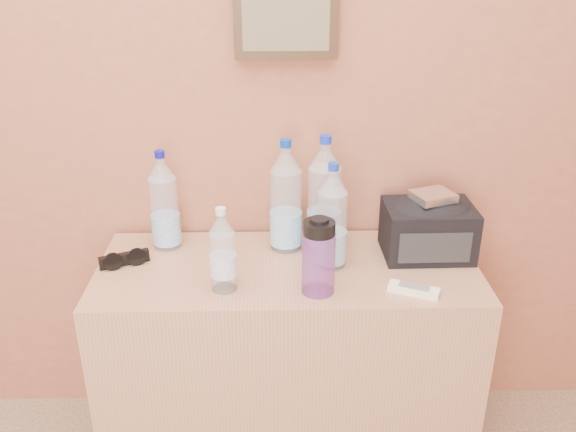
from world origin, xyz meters
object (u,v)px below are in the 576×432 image
object	(u,v)px
sunglasses	(124,259)
ac_remote	(414,290)
pet_large_d	(332,221)
toiletry_bag	(428,227)
pet_large_a	(164,205)
dresser	(288,362)
pet_large_c	(324,200)
nalgene_bottle	(319,256)
pet_small	(223,254)
foil_packet	(433,196)
pet_large_b	(286,202)

from	to	relation	value
sunglasses	ac_remote	xyz separation A→B (m)	(0.83, -0.18, -0.01)
pet_large_d	ac_remote	world-z (taller)	pet_large_d
toiletry_bag	pet_large_a	bearing A→B (deg)	174.20
dresser	toiletry_bag	bearing A→B (deg)	9.42
pet_large_c	nalgene_bottle	world-z (taller)	pet_large_c
toiletry_bag	ac_remote	bearing A→B (deg)	-111.30
pet_large_a	sunglasses	distance (m)	0.20
pet_small	sunglasses	size ratio (longest dim) A/B	1.66
foil_packet	nalgene_bottle	bearing A→B (deg)	-149.10
pet_small	nalgene_bottle	world-z (taller)	pet_small
pet_large_b	pet_small	bearing A→B (deg)	-125.81
pet_large_d	nalgene_bottle	xyz separation A→B (m)	(-0.05, -0.15, -0.03)
pet_large_a	pet_small	xyz separation A→B (m)	(0.20, -0.26, -0.03)
pet_large_c	ac_remote	world-z (taller)	pet_large_c
dresser	pet_small	bearing A→B (deg)	-145.77
pet_large_b	ac_remote	distance (m)	0.47
dresser	pet_large_c	bearing A→B (deg)	45.81
pet_large_c	toiletry_bag	size ratio (longest dim) A/B	1.39
pet_large_d	pet_small	bearing A→B (deg)	-157.04
sunglasses	pet_large_a	bearing A→B (deg)	24.41
pet_large_a	pet_small	distance (m)	0.33
nalgene_bottle	toiletry_bag	xyz separation A→B (m)	(0.35, 0.21, -0.02)
dresser	pet_large_c	size ratio (longest dim) A/B	3.08
dresser	nalgene_bottle	size ratio (longest dim) A/B	5.11
ac_remote	nalgene_bottle	bearing A→B (deg)	-159.98
pet_large_d	toiletry_bag	world-z (taller)	pet_large_d
pet_large_d	ac_remote	size ratio (longest dim) A/B	2.31
nalgene_bottle	toiletry_bag	size ratio (longest dim) A/B	0.83
pet_large_b	nalgene_bottle	xyz separation A→B (m)	(0.08, -0.26, -0.05)
pet_large_d	nalgene_bottle	distance (m)	0.16
ac_remote	pet_small	bearing A→B (deg)	-160.55
pet_large_b	pet_large_c	size ratio (longest dim) A/B	0.96
pet_large_b	ac_remote	size ratio (longest dim) A/B	2.55
pet_large_d	pet_small	world-z (taller)	pet_large_d
pet_small	pet_large_c	bearing A→B (deg)	39.19
nalgene_bottle	foil_packet	bearing A→B (deg)	30.90
pet_large_c	toiletry_bag	xyz separation A→B (m)	(0.32, -0.05, -0.07)
toiletry_bag	foil_packet	bearing A→B (deg)	-21.16
foil_packet	pet_large_d	bearing A→B (deg)	-168.65
toiletry_bag	foil_packet	world-z (taller)	foil_packet
pet_small	toiletry_bag	distance (m)	0.64
nalgene_bottle	ac_remote	world-z (taller)	nalgene_bottle
pet_large_d	sunglasses	size ratio (longest dim) A/B	2.17
pet_large_a	toiletry_bag	xyz separation A→B (m)	(0.81, -0.07, -0.05)
pet_large_d	pet_large_c	bearing A→B (deg)	97.71
pet_large_b	sunglasses	bearing A→B (deg)	-168.03
pet_large_b	toiletry_bag	distance (m)	0.44
pet_large_a	toiletry_bag	distance (m)	0.81
dresser	pet_large_c	distance (m)	0.54
ac_remote	toiletry_bag	bearing A→B (deg)	92.77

